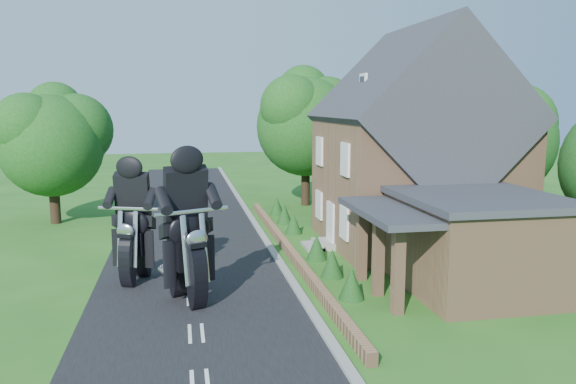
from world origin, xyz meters
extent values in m
plane|color=#225919|center=(0.00, 0.00, 0.00)|extent=(120.00, 120.00, 0.00)
cube|color=black|center=(0.00, 0.00, 0.01)|extent=(7.00, 80.00, 0.02)
cube|color=gray|center=(3.65, 0.00, 0.06)|extent=(0.30, 80.00, 0.12)
cube|color=#9C714F|center=(4.30, 5.00, 0.20)|extent=(0.30, 22.00, 0.40)
cube|color=#9C714F|center=(10.50, 6.00, 3.00)|extent=(8.00, 8.00, 6.00)
cube|color=#2A2C32|center=(10.50, 6.00, 6.00)|extent=(8.48, 8.64, 8.48)
cube|color=#9C714F|center=(12.50, 6.00, 9.20)|extent=(0.60, 0.90, 1.60)
cube|color=white|center=(7.90, 6.00, 7.50)|extent=(0.12, 0.80, 0.90)
cube|color=black|center=(7.84, 6.00, 7.50)|extent=(0.04, 0.55, 0.65)
cube|color=white|center=(6.44, 6.00, 1.05)|extent=(0.10, 1.10, 2.10)
cube|color=gray|center=(6.10, 6.00, 0.15)|extent=(0.80, 1.60, 0.30)
cube|color=gray|center=(5.60, 6.00, 0.07)|extent=(0.80, 1.60, 0.15)
cube|color=white|center=(6.44, 3.80, 1.60)|extent=(0.10, 1.10, 1.40)
cube|color=black|center=(6.42, 3.80, 1.60)|extent=(0.04, 0.92, 1.22)
cube|color=white|center=(6.44, 8.20, 1.60)|extent=(0.10, 1.10, 1.40)
cube|color=black|center=(6.42, 8.20, 1.60)|extent=(0.04, 0.92, 1.22)
cube|color=white|center=(6.44, 3.80, 4.30)|extent=(0.10, 1.10, 1.40)
cube|color=black|center=(6.42, 3.80, 4.30)|extent=(0.04, 0.92, 1.22)
cube|color=white|center=(6.44, 8.20, 4.30)|extent=(0.10, 1.10, 1.40)
cube|color=black|center=(6.42, 8.20, 4.30)|extent=(0.04, 0.92, 1.22)
cube|color=#9C714F|center=(10.00, -0.80, 1.60)|extent=(5.00, 5.60, 3.20)
cube|color=#2A2C32|center=(10.00, -0.80, 3.32)|extent=(5.30, 5.94, 0.24)
cube|color=#2A2C32|center=(6.90, -0.80, 2.95)|extent=(2.60, 5.32, 0.22)
cube|color=#9C714F|center=(6.30, -2.60, 1.40)|extent=(0.35, 0.35, 2.80)
cube|color=#9C714F|center=(6.30, -0.80, 1.40)|extent=(0.35, 0.35, 2.80)
cube|color=#9C714F|center=(6.30, 1.00, 1.40)|extent=(0.35, 0.35, 2.80)
cylinder|color=black|center=(16.50, 8.50, 1.50)|extent=(0.56, 0.56, 3.00)
sphere|color=#154513|center=(16.50, 8.50, 4.65)|extent=(6.00, 6.00, 6.00)
sphere|color=#154513|center=(17.85, 9.10, 5.55)|extent=(4.32, 4.32, 4.32)
sphere|color=#154513|center=(15.45, 7.60, 5.85)|extent=(3.72, 3.72, 3.72)
sphere|color=#154513|center=(16.60, 9.70, 6.75)|extent=(3.30, 3.30, 3.30)
cylinder|color=black|center=(14.00, 16.00, 1.80)|extent=(0.56, 0.56, 3.60)
sphere|color=#154513|center=(14.00, 16.00, 5.58)|extent=(7.20, 7.20, 7.20)
sphere|color=#154513|center=(15.62, 16.72, 6.66)|extent=(5.18, 5.18, 5.18)
sphere|color=#154513|center=(12.74, 14.92, 7.02)|extent=(4.46, 4.46, 4.46)
sphere|color=#154513|center=(14.10, 17.44, 8.10)|extent=(3.96, 3.96, 3.96)
cylinder|color=black|center=(8.00, 17.00, 1.70)|extent=(0.56, 0.56, 3.40)
sphere|color=#154513|center=(8.00, 17.00, 5.16)|extent=(6.40, 6.40, 6.40)
sphere|color=#154513|center=(9.44, 17.64, 6.12)|extent=(4.61, 4.61, 4.61)
sphere|color=#154513|center=(6.88, 16.04, 6.44)|extent=(3.97, 3.97, 3.97)
sphere|color=#154513|center=(8.10, 18.28, 7.40)|extent=(3.52, 3.52, 3.52)
cylinder|color=black|center=(-7.00, 14.00, 1.40)|extent=(0.56, 0.56, 2.80)
sphere|color=#154513|center=(-7.00, 14.00, 4.34)|extent=(5.60, 5.60, 5.60)
sphere|color=#154513|center=(-5.74, 14.56, 5.18)|extent=(4.03, 4.03, 4.03)
sphere|color=#154513|center=(-7.98, 13.16, 5.46)|extent=(3.47, 3.47, 3.47)
sphere|color=#154513|center=(-6.90, 15.12, 6.30)|extent=(3.08, 3.08, 3.08)
cone|color=#123A12|center=(5.30, -1.00, 0.55)|extent=(0.90, 0.90, 1.10)
cone|color=#123A12|center=(5.30, 1.50, 0.55)|extent=(0.90, 0.90, 1.10)
cone|color=#123A12|center=(5.30, 4.00, 0.55)|extent=(0.90, 0.90, 1.10)
cone|color=#123A12|center=(5.30, 9.00, 0.55)|extent=(0.90, 0.90, 1.10)
cone|color=#123A12|center=(5.30, 11.50, 0.55)|extent=(0.90, 0.90, 1.10)
cone|color=#123A12|center=(5.30, 14.00, 0.55)|extent=(0.90, 0.90, 1.10)
camera|label=1|loc=(-0.30, -18.62, 6.55)|focal=35.00mm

